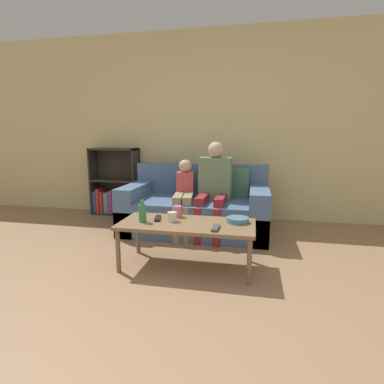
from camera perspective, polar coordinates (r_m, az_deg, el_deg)
ground_plane at (r=2.07m, az=-6.11°, el=-23.56°), size 22.00×22.00×0.00m
wall_back at (r=4.33m, az=4.56°, el=12.33°), size 12.00×0.06×2.60m
couch at (r=3.73m, az=0.95°, el=-3.28°), size 1.74×0.96×0.80m
bookshelf at (r=4.69m, az=-14.61°, el=0.59°), size 0.71×0.28×0.99m
coffee_table at (r=2.66m, az=-1.01°, el=-6.66°), size 1.19×0.53×0.41m
person_adult at (r=3.54m, az=4.27°, el=1.85°), size 0.39×0.66×1.10m
person_child at (r=3.56m, az=-1.52°, el=-0.25°), size 0.29×0.67×0.88m
cup_near at (r=2.69m, az=-3.81°, el=-4.72°), size 0.08×0.08×0.09m
cup_far at (r=2.83m, az=-2.78°, el=-3.71°), size 0.08×0.08×0.11m
tv_remote_0 at (r=2.77m, az=-6.56°, el=-4.98°), size 0.09×0.18×0.02m
tv_remote_1 at (r=2.47m, az=4.53°, el=-6.84°), size 0.06×0.17×0.02m
snack_bowl at (r=2.69m, az=8.67°, el=-5.27°), size 0.20×0.20×0.05m
bottle at (r=2.69m, az=-9.42°, el=-3.90°), size 0.07×0.07×0.20m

